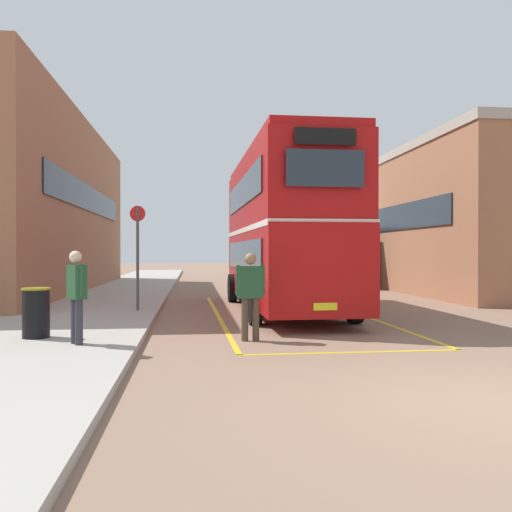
{
  "coord_description": "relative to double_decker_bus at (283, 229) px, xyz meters",
  "views": [
    {
      "loc": [
        -3.5,
        -6.24,
        1.81
      ],
      "look_at": [
        -1.18,
        14.62,
        1.64
      ],
      "focal_mm": 39.48,
      "sensor_mm": 36.0,
      "label": 1
    }
  ],
  "objects": [
    {
      "name": "sidewalk_left",
      "position": [
        -5.71,
        6.07,
        -2.44
      ],
      "size": [
        4.0,
        57.6,
        0.14
      ],
      "primitive_type": "cube",
      "color": "#A39E93",
      "rests_on": "ground"
    },
    {
      "name": "pedestrian_boarding",
      "position": [
        -1.57,
        -5.65,
        -1.47
      ],
      "size": [
        0.59,
        0.27,
        1.78
      ],
      "color": "#473828",
      "rests_on": "ground"
    },
    {
      "name": "brick_building_left",
      "position": [
        -10.65,
        8.85,
        1.26
      ],
      "size": [
        6.74,
        21.12,
        7.55
      ],
      "color": "#9E6647",
      "rests_on": "ground"
    },
    {
      "name": "bus_stop_sign",
      "position": [
        -4.29,
        -0.78,
        -0.61
      ],
      "size": [
        0.44,
        0.09,
        2.97
      ],
      "color": "#4C4C51",
      "rests_on": "sidewalk_left"
    },
    {
      "name": "bay_marking_yellow",
      "position": [
        0.02,
        -1.92,
        -2.51
      ],
      "size": [
        4.41,
        12.41,
        0.01
      ],
      "color": "gold",
      "rests_on": "ground"
    },
    {
      "name": "ground_plane",
      "position": [
        0.79,
        3.67,
        -2.51
      ],
      "size": [
        135.6,
        135.6,
        0.0
      ],
      "primitive_type": "plane",
      "color": "#846651"
    },
    {
      "name": "depot_building_right",
      "position": [
        10.62,
        7.35,
        0.69
      ],
      "size": [
        8.79,
        14.81,
        6.4
      ],
      "color": "#9E6647",
      "rests_on": "ground"
    },
    {
      "name": "double_decker_bus",
      "position": [
        0.0,
        0.0,
        0.0
      ],
      "size": [
        2.95,
        10.38,
        4.75
      ],
      "color": "black",
      "rests_on": "ground"
    },
    {
      "name": "litter_bin",
      "position": [
        -5.75,
        -5.68,
        -1.89
      ],
      "size": [
        0.54,
        0.54,
        0.97
      ],
      "color": "black",
      "rests_on": "sidewalk_left"
    },
    {
      "name": "pedestrian_waiting_near",
      "position": [
        -4.81,
        -6.54,
        -1.4
      ],
      "size": [
        0.43,
        0.52,
        1.69
      ],
      "color": "#2D2D38",
      "rests_on": "sidewalk_left"
    },
    {
      "name": "single_deck_bus",
      "position": [
        4.68,
        14.2,
        -0.87
      ],
      "size": [
        2.92,
        9.94,
        3.02
      ],
      "color": "black",
      "rests_on": "ground"
    }
  ]
}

